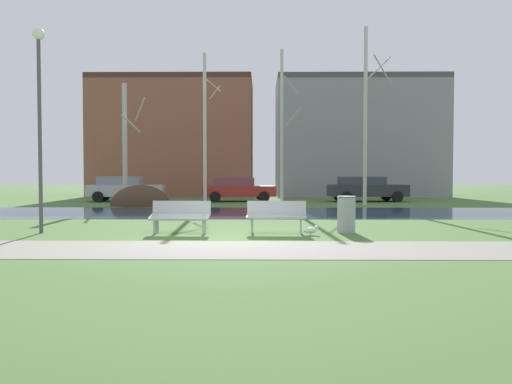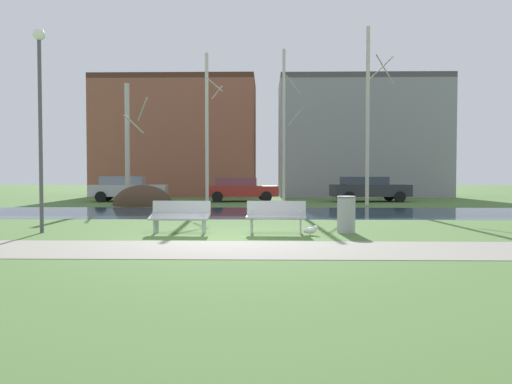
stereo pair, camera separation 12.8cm
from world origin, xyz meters
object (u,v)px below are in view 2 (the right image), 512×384
seagull (311,230)px  bench_left (180,216)px  parked_sedan_second_red (240,189)px  parked_van_nearest_silver (128,188)px  bench_right (276,216)px  trash_bin (346,214)px  parked_hatch_third_dark (369,188)px  streetlamp (40,98)px

seagull → bench_left: bearing=174.5°
parked_sedan_second_red → parked_van_nearest_silver: bearing=-179.2°
bench_left → bench_right: size_ratio=1.00×
trash_bin → seagull: 1.21m
seagull → parked_sedan_second_red: bearing=99.6°
bench_right → parked_sedan_second_red: (-1.87, 16.03, 0.29)m
bench_left → bench_right: 2.59m
seagull → parked_van_nearest_silver: bearing=120.4°
trash_bin → parked_van_nearest_silver: size_ratio=0.22×
trash_bin → seagull: (-1.02, -0.54, -0.39)m
seagull → parked_hatch_third_dark: 17.10m
seagull → parked_sedan_second_red: size_ratio=0.10×
parked_sedan_second_red → bench_right: bearing=-83.3°
trash_bin → bench_right: bearing=-174.1°
seagull → parked_van_nearest_silver: parked_van_nearest_silver is taller
trash_bin → parked_sedan_second_red: size_ratio=0.22×
trash_bin → parked_sedan_second_red: bearing=103.5°
trash_bin → streetlamp: streetlamp is taller
trash_bin → parked_van_nearest_silver: bearing=123.9°
parked_hatch_third_dark → trash_bin: bearing=-104.0°
bench_left → parked_hatch_third_dark: size_ratio=0.35×
seagull → trash_bin: bearing=27.8°
parked_hatch_third_dark → bench_left: bearing=-117.8°
bench_right → trash_bin: (1.91, 0.20, 0.05)m
bench_left → trash_bin: bearing=2.5°
streetlamp → parked_hatch_third_dark: 20.34m
bench_left → seagull: bearing=-5.5°
seagull → bench_right: bearing=159.3°
bench_right → parked_sedan_second_red: bearing=96.7°
bench_right → streetlamp: size_ratio=0.29×
parked_van_nearest_silver → parked_sedan_second_red: size_ratio=1.03×
seagull → streetlamp: 8.10m
parked_van_nearest_silver → parked_sedan_second_red: (6.77, 0.09, -0.04)m
trash_bin → bench_left: bearing=-177.5°
parked_van_nearest_silver → parked_hatch_third_dark: size_ratio=0.98×
parked_sedan_second_red → parked_hatch_third_dark: 7.72m
streetlamp → trash_bin: bearing=1.3°
parked_hatch_third_dark → parked_sedan_second_red: bearing=179.9°
seagull → parked_sedan_second_red: (-2.77, 16.37, 0.63)m
bench_right → seagull: bearing=-20.7°
bench_left → seagull: size_ratio=3.75×
seagull → parked_hatch_third_dark: (4.95, 16.35, 0.66)m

